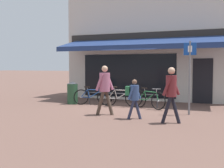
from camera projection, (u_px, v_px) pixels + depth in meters
ground_plane at (121, 108)px, 11.73m from camera, size 160.00×160.00×0.00m
shop_front at (154, 48)px, 15.36m from camera, size 9.00×4.92×5.52m
bike_rack_rail at (122, 95)px, 12.21m from camera, size 3.25×0.04×0.57m
bicycle_blue at (93, 97)px, 12.64m from camera, size 1.74×0.75×0.86m
bicycle_silver at (121, 98)px, 12.00m from camera, size 1.84×0.53×0.90m
bicycle_green at (149, 99)px, 11.49m from camera, size 1.58×0.79×0.86m
pedestrian_adult at (105, 85)px, 9.96m from camera, size 0.62×0.58×1.78m
pedestrian_child at (134, 94)px, 9.19m from camera, size 0.52×0.49×1.32m
pedestrian_second_adult at (171, 89)px, 8.48m from camera, size 0.58×0.52×1.72m
litter_bin at (72, 93)px, 12.94m from camera, size 0.49×0.49×1.03m
parking_sign at (190, 70)px, 9.96m from camera, size 0.44×0.07×2.63m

